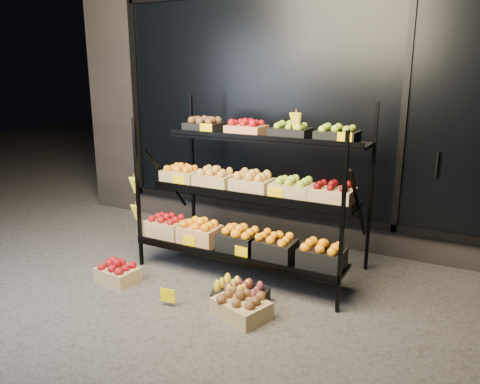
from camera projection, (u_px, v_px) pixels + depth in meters
The scene contains 8 objects.
ground at pixel (219, 294), 4.17m from camera, with size 24.00×24.00×0.00m, color #514F4C.
building at pixel (321, 85), 5.93m from camera, with size 6.00×2.08×3.50m.
display_rack at pixel (249, 193), 4.48m from camera, with size 2.18×1.02×1.67m.
tag_floor_a at pixel (168, 300), 3.93m from camera, with size 0.13×0.01×0.12m, color #EDCA00.
floor_crate_left at pixel (118, 272), 4.41m from camera, with size 0.40×0.31×0.19m.
floor_crate_midleft at pixel (233, 293), 3.99m from camera, with size 0.41×0.35×0.19m.
floor_crate_midright at pixel (241, 306), 3.76m from camera, with size 0.50×0.43×0.21m.
floor_crate_right at pixel (246, 295), 3.96m from camera, with size 0.39×0.31×0.19m.
Camera 1 is at (1.95, -3.26, 1.94)m, focal length 35.00 mm.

